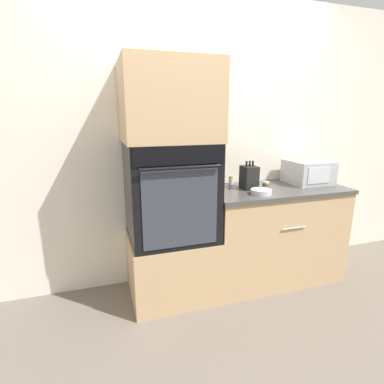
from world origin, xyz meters
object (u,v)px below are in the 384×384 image
condiment_jar_near (231,180)px  knife_block (249,177)px  microwave (308,172)px  bowl (261,192)px  condiment_jar_mid (266,186)px  wall_oven (171,191)px

condiment_jar_near → knife_block: bearing=-68.7°
microwave → condiment_jar_near: size_ratio=4.60×
bowl → condiment_jar_near: (-0.08, 0.40, 0.02)m
knife_block → condiment_jar_mid: bearing=-25.1°
knife_block → bowl: 0.22m
wall_oven → condiment_jar_mid: size_ratio=11.47×
bowl → wall_oven: bearing=166.7°
knife_block → condiment_jar_near: knife_block is taller
microwave → bowl: (-0.64, -0.24, -0.09)m
knife_block → condiment_jar_near: 0.22m
microwave → condiment_jar_mid: bearing=-169.0°
bowl → condiment_jar_near: 0.41m
bowl → condiment_jar_mid: condiment_jar_mid is taller
microwave → wall_oven: bearing=-177.0°
condiment_jar_near → condiment_jar_mid: condiment_jar_near is taller
condiment_jar_mid → condiment_jar_near: bearing=128.9°
wall_oven → condiment_jar_near: wall_oven is taller
bowl → microwave: bearing=20.7°
microwave → knife_block: 0.64m
wall_oven → condiment_jar_mid: wall_oven is taller
knife_block → condiment_jar_mid: knife_block is taller
wall_oven → knife_block: size_ratio=3.15×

